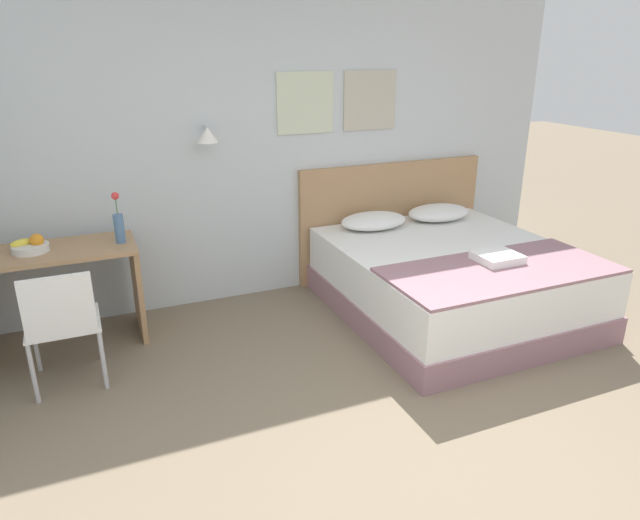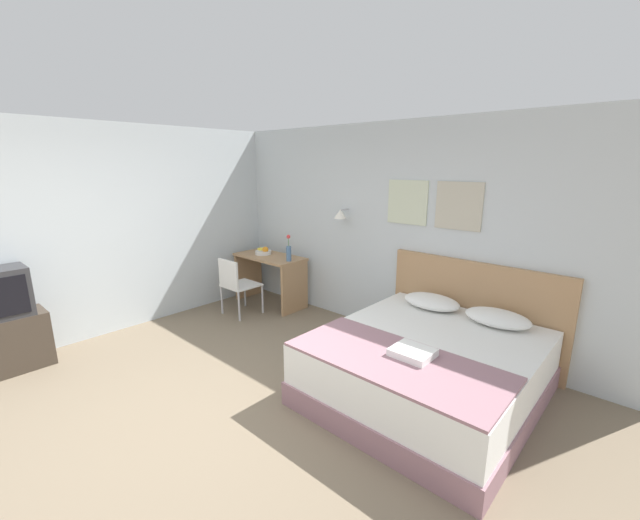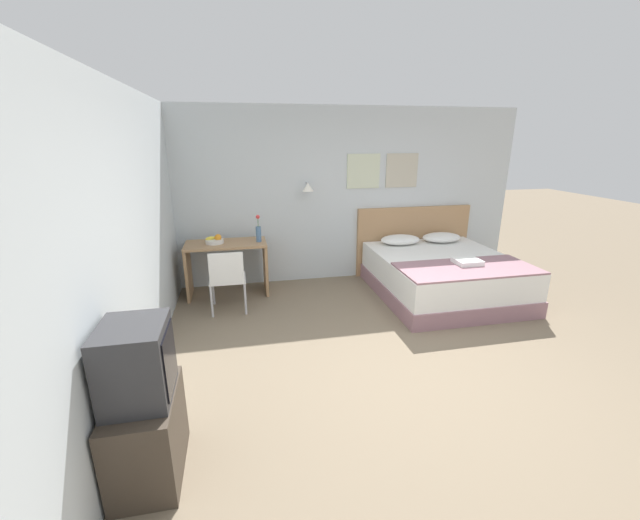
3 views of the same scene
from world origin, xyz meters
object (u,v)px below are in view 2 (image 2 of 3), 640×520
(bed, at_px, (427,368))
(television, at_px, (2,293))
(folded_towel_near_foot, at_px, (413,352))
(desk, at_px, (270,271))
(pillow_left, at_px, (432,302))
(headboard, at_px, (472,311))
(flower_vase, at_px, (289,251))
(desk_chair, at_px, (236,282))
(throw_blanket, at_px, (395,360))
(fruit_bowl, at_px, (264,252))
(pillow_right, at_px, (498,318))
(tv_stand, at_px, (12,343))

(bed, xyz_separation_m, television, (-3.51, -2.49, 0.57))
(folded_towel_near_foot, xyz_separation_m, desk, (-3.10, 1.14, -0.11))
(bed, xyz_separation_m, pillow_left, (-0.35, 0.75, 0.37))
(headboard, relative_size, flower_vase, 5.01)
(pillow_left, distance_m, television, 4.52)
(headboard, bearing_deg, desk_chair, -161.61)
(throw_blanket, xyz_separation_m, folded_towel_near_foot, (0.08, 0.14, 0.04))
(throw_blanket, distance_m, fruit_bowl, 3.42)
(desk_chair, bearing_deg, pillow_right, 11.98)
(bed, relative_size, television, 3.92)
(fruit_bowl, bearing_deg, pillow_left, 1.04)
(television, bearing_deg, pillow_right, 40.01)
(folded_towel_near_foot, distance_m, tv_stand, 4.15)
(pillow_left, xyz_separation_m, fruit_bowl, (-2.81, -0.05, 0.15))
(bed, xyz_separation_m, tv_stand, (-3.51, -2.49, 0.01))
(fruit_bowl, relative_size, television, 0.50)
(headboard, distance_m, desk_chair, 3.17)
(folded_towel_near_foot, distance_m, flower_vase, 2.87)
(pillow_right, height_order, desk_chair, desk_chair)
(tv_stand, xyz_separation_m, television, (0.00, -0.00, 0.56))
(television, bearing_deg, bed, 35.40)
(headboard, xyz_separation_m, pillow_left, (-0.35, -0.29, 0.10))
(folded_towel_near_foot, height_order, television, television)
(headboard, xyz_separation_m, flower_vase, (-2.56, -0.37, 0.36))
(headboard, relative_size, tv_stand, 2.90)
(folded_towel_near_foot, height_order, flower_vase, flower_vase)
(pillow_left, distance_m, tv_stand, 4.54)
(desk, bearing_deg, throw_blanket, -22.89)
(pillow_right, xyz_separation_m, folded_towel_near_foot, (-0.27, -1.19, -0.02))
(tv_stand, bearing_deg, desk, 81.31)
(pillow_right, distance_m, throw_blanket, 1.38)
(pillow_left, bearing_deg, desk_chair, -164.97)
(throw_blanket, xyz_separation_m, television, (-3.51, -1.91, 0.26))
(throw_blanket, xyz_separation_m, flower_vase, (-2.56, 1.24, 0.31))
(folded_towel_near_foot, bearing_deg, desk_chair, 171.22)
(desk_chair, bearing_deg, desk, 90.99)
(pillow_right, height_order, fruit_bowl, fruit_bowl)
(pillow_right, relative_size, throw_blanket, 0.36)
(pillow_left, relative_size, desk_chair, 0.74)
(pillow_left, bearing_deg, throw_blanket, -75.13)
(throw_blanket, xyz_separation_m, desk, (-3.02, 1.28, -0.07))
(folded_towel_near_foot, bearing_deg, pillow_right, 77.03)
(bed, height_order, throw_blanket, throw_blanket)
(throw_blanket, bearing_deg, desk_chair, 168.40)
(folded_towel_near_foot, xyz_separation_m, television, (-3.59, -2.05, 0.21))
(throw_blanket, bearing_deg, headboard, 90.00)
(throw_blanket, height_order, flower_vase, flower_vase)
(tv_stand, bearing_deg, desk_chair, 78.85)
(desk_chair, relative_size, fruit_bowl, 3.27)
(pillow_left, distance_m, desk_chair, 2.76)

